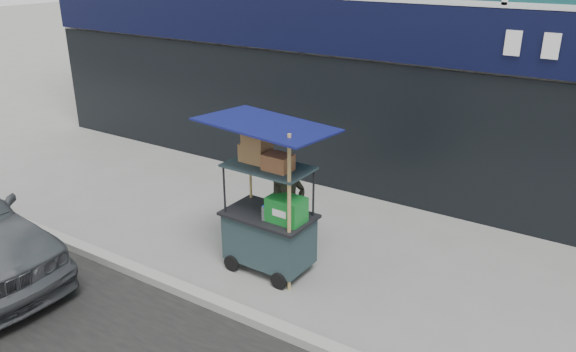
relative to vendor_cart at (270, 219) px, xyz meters
The scene contains 4 objects.
ground 1.19m from the vendor_cart, 90.84° to the right, with size 80.00×80.00×0.00m, color slate.
curb 1.32m from the vendor_cart, 90.69° to the right, with size 80.00×0.18×0.12m, color gray.
vendor_cart is the anchor object (origin of this frame).
vendor_man 0.25m from the vendor_cart, 49.48° to the left, with size 0.61×0.40×1.66m, color black.
Camera 1 is at (3.88, -4.62, 4.11)m, focal length 35.00 mm.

